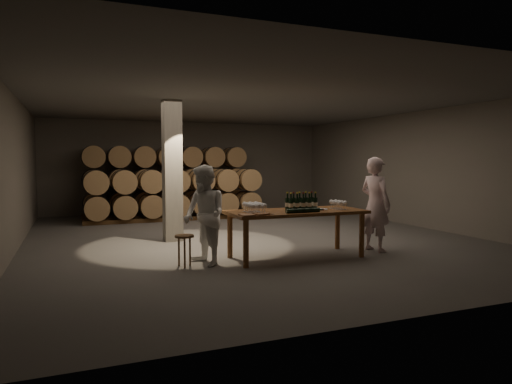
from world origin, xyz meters
name	(u,v)px	position (x,y,z in m)	size (l,w,h in m)	color
room	(172,171)	(-1.80, 0.20, 1.60)	(12.00, 12.00, 12.00)	#565350
tasting_table	(296,216)	(0.00, -2.50, 0.80)	(2.60, 1.10, 0.90)	brown
barrel_stack_back	(167,180)	(-0.96, 5.20, 1.20)	(5.48, 0.95, 2.31)	brown
barrel_stack_front	(176,193)	(-0.96, 3.80, 0.83)	(5.48, 0.95, 1.57)	brown
bottle_cluster	(301,203)	(0.13, -2.47, 1.02)	(0.61, 0.24, 0.35)	black
lying_bottles	(304,210)	(-0.05, -2.88, 0.94)	(0.77, 0.08, 0.08)	black
glass_cluster_left	(254,205)	(-0.87, -2.54, 1.03)	(0.31, 0.53, 0.18)	silver
glass_cluster_right	(338,203)	(0.87, -2.58, 1.02)	(0.19, 0.41, 0.17)	silver
plate	(321,209)	(0.49, -2.57, 0.91)	(0.27, 0.27, 0.02)	white
notebook_near	(261,214)	(-0.90, -2.91, 0.92)	(0.25, 0.20, 0.03)	brown
notebook_corner	(247,215)	(-1.16, -2.92, 0.91)	(0.22, 0.28, 0.02)	brown
pen	(270,214)	(-0.73, -2.93, 0.91)	(0.01, 0.01, 0.14)	black
stool	(184,241)	(-2.14, -2.45, 0.45)	(0.33, 0.33, 0.55)	brown
person_man	(375,204)	(1.78, -2.53, 0.96)	(0.70, 0.46, 1.91)	white
person_woman	(204,215)	(-1.78, -2.46, 0.88)	(0.86, 0.67, 1.77)	white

